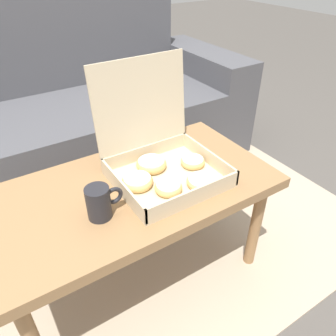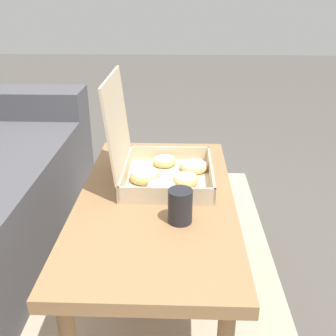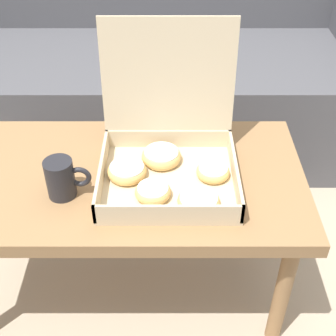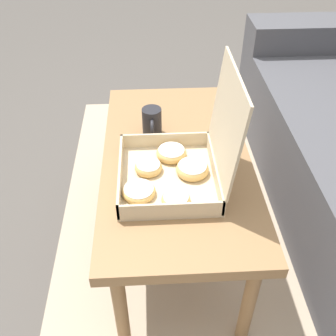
% 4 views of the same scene
% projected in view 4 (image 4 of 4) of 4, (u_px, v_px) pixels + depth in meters
% --- Properties ---
extents(ground_plane, '(12.00, 12.00, 0.00)m').
position_uv_depth(ground_plane, '(202.00, 240.00, 1.70)').
color(ground_plane, '#514C47').
extents(area_rug, '(2.30, 1.83, 0.01)m').
position_uv_depth(area_rug, '(270.00, 236.00, 1.71)').
color(area_rug, tan).
rests_on(area_rug, ground_plane).
extents(coffee_table, '(0.99, 0.52, 0.47)m').
position_uv_depth(coffee_table, '(176.00, 168.00, 1.43)').
color(coffee_table, '#997047').
rests_on(coffee_table, ground_plane).
extents(pastry_box, '(0.36, 0.35, 0.38)m').
position_uv_depth(pastry_box, '(179.00, 164.00, 1.26)').
color(pastry_box, beige).
rests_on(pastry_box, coffee_table).
extents(coffee_mug, '(0.12, 0.07, 0.11)m').
position_uv_depth(coffee_mug, '(152.00, 122.00, 1.47)').
color(coffee_mug, '#232328').
rests_on(coffee_mug, coffee_table).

